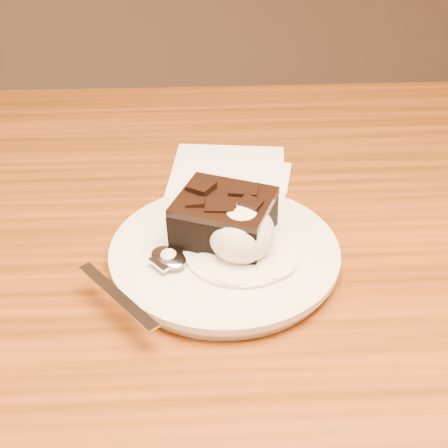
{
  "coord_description": "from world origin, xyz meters",
  "views": [
    {
      "loc": [
        0.0,
        -0.53,
        1.12
      ],
      "look_at": [
        0.03,
        -0.06,
        0.79
      ],
      "focal_mm": 46.04,
      "sensor_mm": 36.0,
      "label": 1
    }
  ],
  "objects_px": {
    "spoon": "(169,259)",
    "ice_cream_scoop": "(241,233)",
    "brownie": "(224,221)",
    "napkin": "(228,171)",
    "dining_table": "(203,426)",
    "plate": "(225,254)"
  },
  "relations": [
    {
      "from": "plate",
      "to": "brownie",
      "type": "xyz_separation_m",
      "value": [
        0.0,
        0.02,
        0.03
      ]
    },
    {
      "from": "dining_table",
      "to": "plate",
      "type": "relative_size",
      "value": 5.21
    },
    {
      "from": "ice_cream_scoop",
      "to": "napkin",
      "type": "bearing_deg",
      "value": 90.58
    },
    {
      "from": "ice_cream_scoop",
      "to": "napkin",
      "type": "height_order",
      "value": "ice_cream_scoop"
    },
    {
      "from": "brownie",
      "to": "dining_table",
      "type": "bearing_deg",
      "value": 115.27
    },
    {
      "from": "brownie",
      "to": "plate",
      "type": "bearing_deg",
      "value": -92.49
    },
    {
      "from": "spoon",
      "to": "ice_cream_scoop",
      "type": "bearing_deg",
      "value": -28.37
    },
    {
      "from": "spoon",
      "to": "napkin",
      "type": "xyz_separation_m",
      "value": [
        0.07,
        0.2,
        -0.02
      ]
    },
    {
      "from": "plate",
      "to": "ice_cream_scoop",
      "type": "height_order",
      "value": "ice_cream_scoop"
    },
    {
      "from": "dining_table",
      "to": "spoon",
      "type": "distance_m",
      "value": 0.41
    },
    {
      "from": "napkin",
      "to": "ice_cream_scoop",
      "type": "bearing_deg",
      "value": -89.42
    },
    {
      "from": "spoon",
      "to": "dining_table",
      "type": "bearing_deg",
      "value": 35.15
    },
    {
      "from": "plate",
      "to": "brownie",
      "type": "relative_size",
      "value": 2.55
    },
    {
      "from": "brownie",
      "to": "spoon",
      "type": "relative_size",
      "value": 0.54
    },
    {
      "from": "dining_table",
      "to": "ice_cream_scoop",
      "type": "relative_size",
      "value": 17.14
    },
    {
      "from": "plate",
      "to": "spoon",
      "type": "height_order",
      "value": "spoon"
    },
    {
      "from": "napkin",
      "to": "plate",
      "type": "bearing_deg",
      "value": -94.36
    },
    {
      "from": "brownie",
      "to": "ice_cream_scoop",
      "type": "bearing_deg",
      "value": -58.19
    },
    {
      "from": "ice_cream_scoop",
      "to": "spoon",
      "type": "height_order",
      "value": "ice_cream_scoop"
    },
    {
      "from": "brownie",
      "to": "ice_cream_scoop",
      "type": "height_order",
      "value": "ice_cream_scoop"
    },
    {
      "from": "brownie",
      "to": "napkin",
      "type": "relative_size",
      "value": 0.63
    },
    {
      "from": "brownie",
      "to": "napkin",
      "type": "distance_m",
      "value": 0.17
    }
  ]
}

